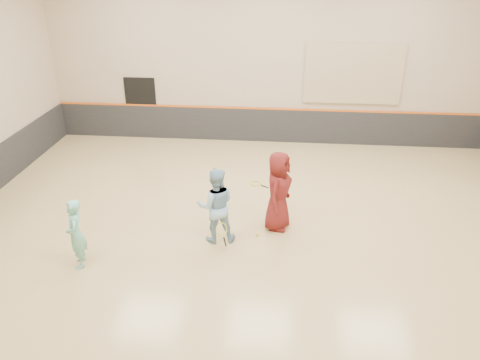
# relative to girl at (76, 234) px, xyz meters

# --- Properties ---
(room) EXTENTS (15.04, 12.04, 6.22)m
(room) POSITION_rel_girl_xyz_m (3.71, 1.75, 0.03)
(room) COLOR tan
(room) RESTS_ON ground
(wainscot_back) EXTENTS (14.90, 0.04, 1.20)m
(wainscot_back) POSITION_rel_girl_xyz_m (3.71, 7.72, -0.19)
(wainscot_back) COLOR #232326
(wainscot_back) RESTS_ON floor
(accent_stripe) EXTENTS (14.90, 0.03, 0.06)m
(accent_stripe) POSITION_rel_girl_xyz_m (3.71, 7.71, 0.43)
(accent_stripe) COLOR #D85914
(accent_stripe) RESTS_ON wall_back
(acoustic_panel) EXTENTS (3.20, 0.08, 2.00)m
(acoustic_panel) POSITION_rel_girl_xyz_m (6.51, 7.70, 1.71)
(acoustic_panel) COLOR tan
(acoustic_panel) RESTS_ON wall_back
(doorway) EXTENTS (1.10, 0.05, 2.20)m
(doorway) POSITION_rel_girl_xyz_m (-0.79, 7.73, 0.31)
(doorway) COLOR black
(doorway) RESTS_ON floor
(girl) EXTENTS (0.56, 0.67, 1.57)m
(girl) POSITION_rel_girl_xyz_m (0.00, 0.00, 0.00)
(girl) COLOR #6FC0AD
(girl) RESTS_ON floor
(instructor) EXTENTS (1.01, 0.86, 1.83)m
(instructor) POSITION_rel_girl_xyz_m (2.80, 1.25, 0.13)
(instructor) COLOR #87B3D0
(instructor) RESTS_ON floor
(young_man) EXTENTS (0.87, 1.10, 1.98)m
(young_man) POSITION_rel_girl_xyz_m (4.21, 1.96, 0.21)
(young_man) COLOR #5E1616
(young_man) RESTS_ON floor
(held_racket) EXTENTS (0.30, 0.30, 0.64)m
(held_racket) POSITION_rel_girl_xyz_m (2.97, 0.89, -0.27)
(held_racket) COLOR gold
(held_racket) RESTS_ON instructor
(spare_racket) EXTENTS (0.73, 0.73, 0.05)m
(spare_racket) POSITION_rel_girl_xyz_m (3.54, 4.27, -0.76)
(spare_racket) COLOR #ADD02D
(spare_racket) RESTS_ON floor
(ball_under_racket) EXTENTS (0.07, 0.07, 0.07)m
(ball_under_racket) POSITION_rel_girl_xyz_m (3.75, 1.49, -0.75)
(ball_under_racket) COLOR gold
(ball_under_racket) RESTS_ON floor
(ball_in_hand) EXTENTS (0.07, 0.07, 0.07)m
(ball_in_hand) POSITION_rel_girl_xyz_m (4.40, 1.78, 0.45)
(ball_in_hand) COLOR #B7D832
(ball_in_hand) RESTS_ON young_man
(ball_beside_spare) EXTENTS (0.07, 0.07, 0.07)m
(ball_beside_spare) POSITION_rel_girl_xyz_m (2.16, 5.21, -0.75)
(ball_beside_spare) COLOR #B4C92E
(ball_beside_spare) RESTS_ON floor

